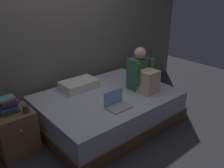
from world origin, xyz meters
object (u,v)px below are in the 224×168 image
bed (107,108)px  book_stack (8,105)px  nightstand (16,132)px  person_sitting (142,74)px  laptop (117,103)px  pillow (79,85)px  mug (26,109)px

bed → book_stack: 1.42m
bed → book_stack: (-1.33, 0.21, 0.43)m
nightstand → book_stack: (-0.03, 0.01, 0.38)m
nightstand → person_sitting: size_ratio=0.87×
laptop → pillow: (-0.04, 0.83, 0.01)m
nightstand → bed: bearing=-9.0°
bed → laptop: laptop is taller
book_stack → person_sitting: bearing=-12.7°
book_stack → mug: (0.16, -0.13, -0.05)m
nightstand → pillow: bearing=12.4°
person_sitting → mug: person_sitting is taller
book_stack → nightstand: bearing=-11.1°
nightstand → person_sitting: person_sitting is taller
pillow → mug: (-0.98, -0.36, 0.08)m
person_sitting → laptop: (-0.67, -0.17, -0.20)m
person_sitting → book_stack: person_sitting is taller
bed → mug: (-1.17, 0.09, 0.38)m
person_sitting → book_stack: size_ratio=2.75×
laptop → mug: laptop is taller
bed → book_stack: book_stack is taller
mug → nightstand: bearing=137.3°
pillow → nightstand: bearing=-167.6°
person_sitting → bed: bearing=158.3°
nightstand → mug: size_ratio=6.30×
bed → laptop: size_ratio=6.25×
nightstand → laptop: 1.32m
bed → pillow: size_ratio=3.57×
bed → person_sitting: (0.52, -0.21, 0.49)m
laptop → mug: (-1.02, 0.47, 0.09)m
nightstand → pillow: 1.17m
person_sitting → laptop: bearing=-165.3°
laptop → book_stack: bearing=153.4°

